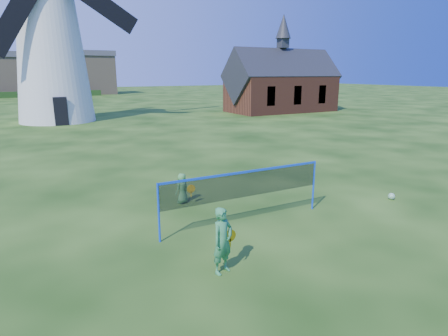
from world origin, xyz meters
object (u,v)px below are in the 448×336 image
at_px(badminton_net, 245,185).
at_px(windmill, 50,43).
at_px(chapel, 281,85).
at_px(player_girl, 223,241).
at_px(play_ball, 391,196).
at_px(player_boy, 182,188).

bearing_deg(badminton_net, windmill, 94.90).
bearing_deg(chapel, player_girl, -128.60).
bearing_deg(chapel, play_ball, -119.46).
bearing_deg(badminton_net, player_boy, 109.43).
xyz_separation_m(windmill, badminton_net, (2.36, -27.56, -5.43)).
relative_size(chapel, play_ball, 54.54).
xyz_separation_m(windmill, chapel, (22.55, -2.08, -3.72)).
xyz_separation_m(windmill, play_ball, (7.85, -28.12, -6.46)).
distance_m(windmill, chapel, 22.95).
height_order(windmill, badminton_net, windmill).
distance_m(windmill, player_boy, 25.85).
height_order(chapel, player_girl, chapel).
distance_m(chapel, play_ball, 30.02).
bearing_deg(player_boy, play_ball, 132.79).
height_order(badminton_net, player_boy, badminton_net).
bearing_deg(player_boy, player_girl, 56.79).
distance_m(windmill, badminton_net, 28.19).
distance_m(windmill, player_girl, 30.20).
distance_m(player_girl, player_boy, 4.64).
height_order(chapel, player_boy, chapel).
height_order(windmill, play_ball, windmill).
height_order(badminton_net, play_ball, badminton_net).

